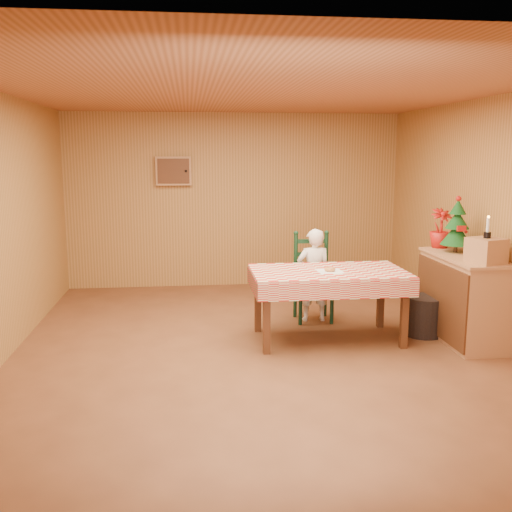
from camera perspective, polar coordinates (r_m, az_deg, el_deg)
The scene contains 13 objects.
ground at distance 5.99m, azimuth 0.23°, elevation -9.32°, with size 6.00×6.00×0.00m, color brown.
cabin_walls at distance 6.18m, azimuth -0.39°, elevation 8.56°, with size 5.10×6.05×2.65m.
dining_table at distance 6.17m, azimuth 7.26°, elevation -2.19°, with size 1.66×0.96×0.77m.
ladder_chair at distance 6.96m, azimuth 5.67°, elevation -2.29°, with size 0.44×0.40×1.08m.
seated_child at distance 6.89m, azimuth 5.78°, elevation -1.91°, with size 0.41×0.27×1.12m, color white.
napkin at distance 6.10m, azimuth 7.39°, elevation -1.52°, with size 0.26×0.26×0.00m, color white.
donut at distance 6.10m, azimuth 7.40°, elevation -1.32°, with size 0.12×0.12×0.04m, color #C68147.
shelf_unit at distance 6.55m, azimuth 19.95°, elevation -3.98°, with size 0.54×1.24×0.93m.
crate at distance 6.10m, azimuth 22.02°, elevation 0.51°, with size 0.30×0.30×0.25m, color tan.
christmas_tree at distance 6.65m, azimuth 19.45°, elevation 2.78°, with size 0.34×0.34×0.62m.
flower_arrangement at distance 6.90m, azimuth 17.96°, elevation 2.67°, with size 0.25×0.25×0.45m, color #AC150F.
candle_set at distance 6.07m, azimuth 22.14°, elevation 2.28°, with size 0.07×0.07×0.22m.
storage_bin at distance 6.67m, azimuth 16.47°, elevation -5.75°, with size 0.44×0.44×0.44m, color black.
Camera 1 is at (-0.68, -5.61, 2.01)m, focal length 40.00 mm.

